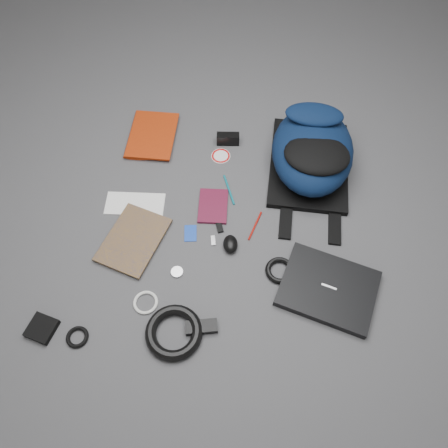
# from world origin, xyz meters

# --- Properties ---
(ground) EXTENTS (4.00, 4.00, 0.00)m
(ground) POSITION_xyz_m (0.00, 0.00, 0.00)
(ground) COLOR #4F4F51
(ground) RESTS_ON ground
(backpack) EXTENTS (0.39, 0.54, 0.22)m
(backpack) POSITION_xyz_m (0.35, 0.34, 0.11)
(backpack) COLOR black
(backpack) RESTS_ON ground
(laptop) EXTENTS (0.40, 0.35, 0.03)m
(laptop) POSITION_xyz_m (0.40, -0.24, 0.02)
(laptop) COLOR black
(laptop) RESTS_ON ground
(textbook_red) EXTENTS (0.21, 0.28, 0.03)m
(textbook_red) POSITION_xyz_m (-0.47, 0.45, 0.02)
(textbook_red) COLOR #932408
(textbook_red) RESTS_ON ground
(comic_book) EXTENTS (0.28, 0.33, 0.02)m
(comic_book) POSITION_xyz_m (-0.45, -0.06, 0.01)
(comic_book) COLOR #BC840D
(comic_book) RESTS_ON ground
(envelope) EXTENTS (0.25, 0.12, 0.00)m
(envelope) POSITION_xyz_m (-0.38, 0.08, 0.00)
(envelope) COLOR white
(envelope) RESTS_ON ground
(dvd_case) EXTENTS (0.12, 0.17, 0.01)m
(dvd_case) POSITION_xyz_m (-0.05, 0.09, 0.01)
(dvd_case) COLOR #480E21
(dvd_case) RESTS_ON ground
(compact_camera) EXTENTS (0.10, 0.04, 0.06)m
(compact_camera) POSITION_xyz_m (-0.02, 0.44, 0.03)
(compact_camera) COLOR black
(compact_camera) RESTS_ON ground
(sticker_disc) EXTENTS (0.09, 0.09, 0.00)m
(sticker_disc) POSITION_xyz_m (-0.04, 0.36, 0.00)
(sticker_disc) COLOR white
(sticker_disc) RESTS_ON ground
(pen_teal) EXTENTS (0.06, 0.15, 0.01)m
(pen_teal) POSITION_xyz_m (0.01, 0.18, 0.00)
(pen_teal) COLOR #0E6F7E
(pen_teal) RESTS_ON ground
(pen_red) EXTENTS (0.05, 0.14, 0.01)m
(pen_red) POSITION_xyz_m (0.12, 0.01, 0.00)
(pen_red) COLOR #9E130C
(pen_red) RESTS_ON ground
(id_badge) EXTENTS (0.06, 0.08, 0.00)m
(id_badge) POSITION_xyz_m (-0.13, -0.04, 0.00)
(id_badge) COLOR #1843B9
(id_badge) RESTS_ON ground
(usb_black) EXTENTS (0.04, 0.07, 0.01)m
(usb_black) POSITION_xyz_m (-0.02, -0.00, 0.01)
(usb_black) COLOR black
(usb_black) RESTS_ON ground
(usb_silver) EXTENTS (0.02, 0.04, 0.01)m
(usb_silver) POSITION_xyz_m (-0.04, -0.07, 0.00)
(usb_silver) COLOR #B8B8BA
(usb_silver) RESTS_ON ground
(mouse) EXTENTS (0.07, 0.09, 0.04)m
(mouse) POSITION_xyz_m (0.03, -0.09, 0.02)
(mouse) COLOR black
(mouse) RESTS_ON ground
(headphone_left) EXTENTS (0.06, 0.06, 0.01)m
(headphone_left) POSITION_xyz_m (-0.33, -0.21, 0.01)
(headphone_left) COLOR silver
(headphone_left) RESTS_ON ground
(headphone_right) EXTENTS (0.05, 0.05, 0.01)m
(headphone_right) POSITION_xyz_m (-0.16, -0.22, 0.01)
(headphone_right) COLOR #B8B8BB
(headphone_right) RESTS_ON ground
(cable_coil) EXTENTS (0.14, 0.14, 0.02)m
(cable_coil) POSITION_xyz_m (0.23, -0.18, 0.01)
(cable_coil) COLOR black
(cable_coil) RESTS_ON ground
(power_brick) EXTENTS (0.12, 0.07, 0.03)m
(power_brick) POSITION_xyz_m (-0.05, -0.42, 0.01)
(power_brick) COLOR black
(power_brick) RESTS_ON ground
(power_cord_coil) EXTENTS (0.26, 0.26, 0.04)m
(power_cord_coil) POSITION_xyz_m (-0.14, -0.45, 0.02)
(power_cord_coil) COLOR black
(power_cord_coil) RESTS_ON ground
(pouch) EXTENTS (0.11, 0.11, 0.02)m
(pouch) POSITION_xyz_m (-0.61, -0.47, 0.01)
(pouch) COLOR black
(pouch) RESTS_ON ground
(earbud_coil) EXTENTS (0.09, 0.09, 0.01)m
(earbud_coil) POSITION_xyz_m (-0.48, -0.49, 0.01)
(earbud_coil) COLOR black
(earbud_coil) RESTS_ON ground
(white_cable_coil) EXTENTS (0.11, 0.11, 0.01)m
(white_cable_coil) POSITION_xyz_m (-0.26, -0.35, 0.01)
(white_cable_coil) COLOR white
(white_cable_coil) RESTS_ON ground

